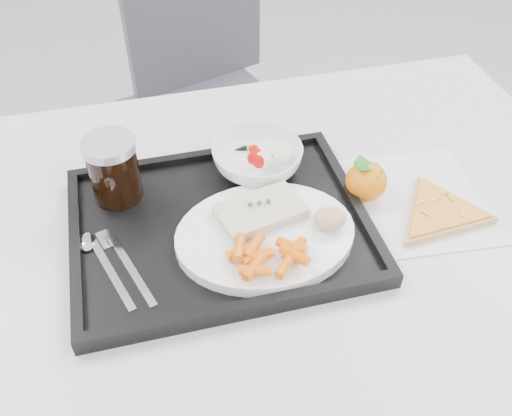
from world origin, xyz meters
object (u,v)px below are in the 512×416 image
object	(u,v)px
cola_glass	(113,168)
pizza_slice	(440,212)
salad_bowl	(257,159)
tray	(220,226)
dinner_plate	(265,235)
tangerine	(366,181)
table	(254,248)
chair	(205,78)

from	to	relation	value
cola_glass	pizza_slice	size ratio (longest dim) A/B	0.40
salad_bowl	cola_glass	bearing A→B (deg)	-178.26
tray	pizza_slice	world-z (taller)	tray
dinner_plate	tangerine	xyz separation A→B (m)	(0.19, 0.07, 0.01)
table	tangerine	bearing A→B (deg)	2.08
chair	pizza_slice	bearing A→B (deg)	-75.08
tray	dinner_plate	xyz separation A→B (m)	(0.06, -0.05, 0.02)
chair	pizza_slice	xyz separation A→B (m)	(0.23, -0.87, 0.22)
salad_bowl	tangerine	distance (m)	0.18
chair	tray	bearing A→B (deg)	-97.96
chair	salad_bowl	world-z (taller)	chair
dinner_plate	cola_glass	bearing A→B (deg)	142.89
table	tangerine	world-z (taller)	tangerine
chair	dinner_plate	xyz separation A→B (m)	(-0.05, -0.86, 0.24)
table	pizza_slice	xyz separation A→B (m)	(0.29, -0.07, 0.08)
tangerine	cola_glass	bearing A→B (deg)	167.32
salad_bowl	pizza_slice	xyz separation A→B (m)	(0.26, -0.17, -0.03)
table	cola_glass	xyz separation A→B (m)	(-0.20, 0.10, 0.14)
tray	salad_bowl	bearing A→B (deg)	51.69
salad_bowl	pizza_slice	size ratio (longest dim) A/B	0.56
table	chair	bearing A→B (deg)	85.92
chair	cola_glass	bearing A→B (deg)	-110.12
dinner_plate	pizza_slice	world-z (taller)	dinner_plate
salad_bowl	dinner_plate	bearing A→B (deg)	-100.34
tray	dinner_plate	world-z (taller)	dinner_plate
dinner_plate	salad_bowl	distance (m)	0.17
chair	tangerine	distance (m)	0.84
table	chair	world-z (taller)	chair
tangerine	salad_bowl	bearing A→B (deg)	148.84
table	tray	xyz separation A→B (m)	(-0.06, -0.01, 0.08)
dinner_plate	salad_bowl	size ratio (longest dim) A/B	1.78
tray	tangerine	world-z (taller)	tangerine
dinner_plate	cola_glass	distance (m)	0.26
chair	cola_glass	world-z (taller)	chair
tray	tangerine	size ratio (longest dim) A/B	5.33
salad_bowl	chair	bearing A→B (deg)	87.99
tray	salad_bowl	world-z (taller)	salad_bowl
table	cola_glass	world-z (taller)	cola_glass
dinner_plate	chair	bearing A→B (deg)	86.40
cola_glass	tangerine	size ratio (longest dim) A/B	1.28
cola_glass	pizza_slice	distance (m)	0.52
salad_bowl	cola_glass	world-z (taller)	cola_glass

